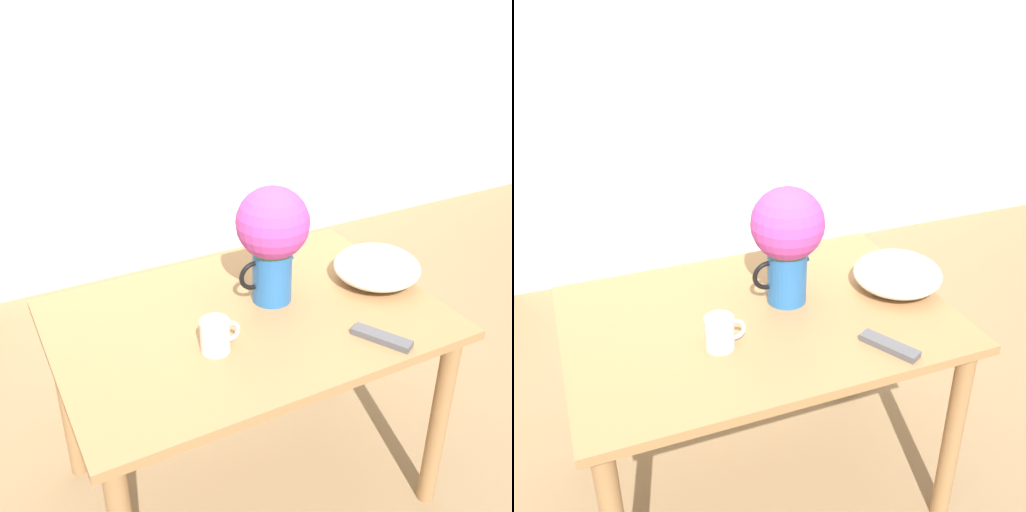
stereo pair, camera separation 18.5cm
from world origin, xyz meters
TOP-DOWN VIEW (x-y plane):
  - ground_plane at (0.00, 0.00)m, footprint 12.00×12.00m
  - wall_back at (0.00, 1.71)m, footprint 8.00×0.05m
  - table at (-0.06, -0.08)m, footprint 1.19×0.83m
  - flower_vase at (0.06, -0.03)m, footprint 0.23×0.23m
  - coffee_mug at (-0.22, -0.20)m, footprint 0.12×0.09m
  - white_bowl at (0.43, -0.09)m, footprint 0.29×0.29m
  - remote_control at (0.23, -0.38)m, footprint 0.12×0.18m

SIDE VIEW (x-z plane):
  - ground_plane at x=0.00m, z-range 0.00..0.00m
  - table at x=-0.06m, z-range 0.26..1.00m
  - remote_control at x=0.23m, z-range 0.74..0.76m
  - coffee_mug at x=-0.22m, z-range 0.74..0.84m
  - white_bowl at x=0.43m, z-range 0.74..0.85m
  - flower_vase at x=0.06m, z-range 0.78..1.17m
  - wall_back at x=0.00m, z-range 0.00..2.60m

